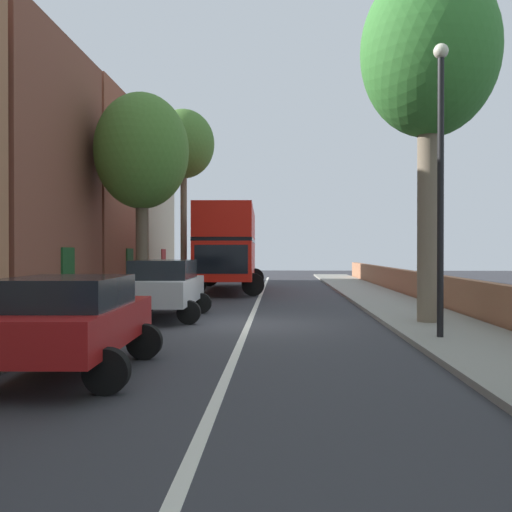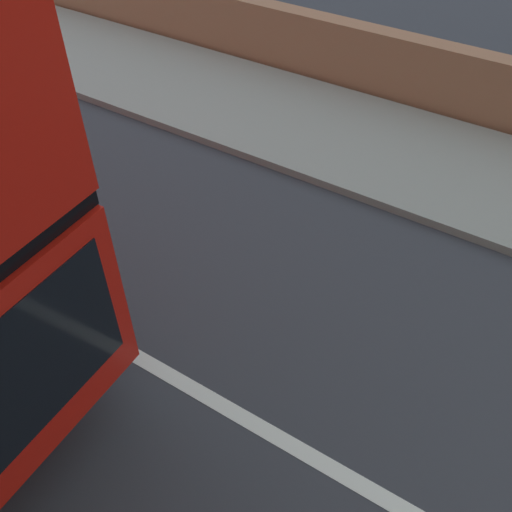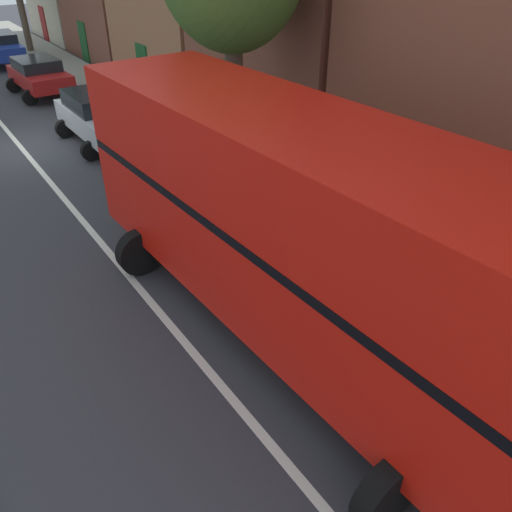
{
  "view_description": "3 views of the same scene",
  "coord_description": "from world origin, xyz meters",
  "px_view_note": "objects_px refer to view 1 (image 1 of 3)",
  "views": [
    {
      "loc": [
        0.83,
        -15.03,
        1.97
      ],
      "look_at": [
        -0.09,
        7.2,
        1.78
      ],
      "focal_mm": 39.3,
      "sensor_mm": 36.0,
      "label": 1
    },
    {
      "loc": [
        -2.28,
        5.33,
        4.86
      ],
      "look_at": [
        0.23,
        6.91,
        1.96
      ],
      "focal_mm": 39.64,
      "sensor_mm": 36.0,
      "label": 2
    },
    {
      "loc": [
        2.89,
        18.47,
        6.33
      ],
      "look_at": [
        -1.45,
        12.19,
        1.44
      ],
      "focal_mm": 35.81,
      "sensor_mm": 36.0,
      "label": 3
    }
  ],
  "objects_px": {
    "parked_car_red_left_3": "(70,318)",
    "street_tree_left_4": "(184,145)",
    "lamppost_right": "(441,166)",
    "street_tree_left_2": "(142,152)",
    "street_tree_right_3": "(429,57)",
    "double_decker_bus": "(229,244)",
    "parked_car_silver_left_1": "(165,285)"
  },
  "relations": [
    {
      "from": "parked_car_red_left_3",
      "to": "street_tree_left_4",
      "type": "height_order",
      "value": "street_tree_left_4"
    },
    {
      "from": "street_tree_left_4",
      "to": "lamppost_right",
      "type": "height_order",
      "value": "street_tree_left_4"
    },
    {
      "from": "parked_car_red_left_3",
      "to": "street_tree_left_4",
      "type": "xyz_separation_m",
      "value": [
        -2.15,
        23.17,
        7.13
      ]
    },
    {
      "from": "street_tree_left_2",
      "to": "street_tree_right_3",
      "type": "height_order",
      "value": "street_tree_right_3"
    },
    {
      "from": "double_decker_bus",
      "to": "street_tree_left_2",
      "type": "distance_m",
      "value": 7.63
    },
    {
      "from": "street_tree_right_3",
      "to": "parked_car_silver_left_1",
      "type": "bearing_deg",
      "value": 169.58
    },
    {
      "from": "street_tree_left_4",
      "to": "lamppost_right",
      "type": "xyz_separation_m",
      "value": [
        8.95,
        -19.7,
        -4.23
      ]
    },
    {
      "from": "street_tree_left_2",
      "to": "street_tree_left_4",
      "type": "distance_m",
      "value": 10.43
    },
    {
      "from": "parked_car_red_left_3",
      "to": "street_tree_left_2",
      "type": "distance_m",
      "value": 14.02
    },
    {
      "from": "parked_car_silver_left_1",
      "to": "parked_car_red_left_3",
      "type": "height_order",
      "value": "parked_car_silver_left_1"
    },
    {
      "from": "parked_car_red_left_3",
      "to": "double_decker_bus",
      "type": "bearing_deg",
      "value": 87.61
    },
    {
      "from": "street_tree_left_4",
      "to": "street_tree_left_2",
      "type": "bearing_deg",
      "value": -89.44
    },
    {
      "from": "parked_car_silver_left_1",
      "to": "street_tree_right_3",
      "type": "height_order",
      "value": "street_tree_right_3"
    },
    {
      "from": "parked_car_red_left_3",
      "to": "lamppost_right",
      "type": "distance_m",
      "value": 8.16
    },
    {
      "from": "street_tree_right_3",
      "to": "street_tree_left_4",
      "type": "xyz_separation_m",
      "value": [
        -9.41,
        17.05,
        0.98
      ]
    },
    {
      "from": "double_decker_bus",
      "to": "street_tree_left_4",
      "type": "distance_m",
      "value": 7.57
    },
    {
      "from": "double_decker_bus",
      "to": "street_tree_right_3",
      "type": "distance_m",
      "value": 15.27
    },
    {
      "from": "street_tree_left_2",
      "to": "lamppost_right",
      "type": "xyz_separation_m",
      "value": [
        8.85,
        -9.5,
        -2.03
      ]
    },
    {
      "from": "parked_car_silver_left_1",
      "to": "street_tree_right_3",
      "type": "distance_m",
      "value": 9.57
    },
    {
      "from": "parked_car_silver_left_1",
      "to": "double_decker_bus",
      "type": "bearing_deg",
      "value": 86.08
    },
    {
      "from": "street_tree_left_2",
      "to": "parked_car_red_left_3",
      "type": "bearing_deg",
      "value": -81.01
    },
    {
      "from": "street_tree_right_3",
      "to": "street_tree_left_4",
      "type": "bearing_deg",
      "value": 118.9
    },
    {
      "from": "parked_car_silver_left_1",
      "to": "parked_car_red_left_3",
      "type": "bearing_deg",
      "value": -89.99
    },
    {
      "from": "parked_car_red_left_3",
      "to": "street_tree_right_3",
      "type": "xyz_separation_m",
      "value": [
        7.26,
        6.12,
        6.16
      ]
    },
    {
      "from": "double_decker_bus",
      "to": "parked_car_silver_left_1",
      "type": "height_order",
      "value": "double_decker_bus"
    },
    {
      "from": "double_decker_bus",
      "to": "parked_car_red_left_3",
      "type": "xyz_separation_m",
      "value": [
        -0.8,
        -19.13,
        -1.45
      ]
    },
    {
      "from": "street_tree_left_2",
      "to": "street_tree_left_4",
      "type": "xyz_separation_m",
      "value": [
        -0.1,
        10.2,
        2.2
      ]
    },
    {
      "from": "street_tree_right_3",
      "to": "lamppost_right",
      "type": "bearing_deg",
      "value": -99.84
    },
    {
      "from": "street_tree_left_4",
      "to": "lamppost_right",
      "type": "relative_size",
      "value": 1.58
    },
    {
      "from": "street_tree_right_3",
      "to": "parked_car_red_left_3",
      "type": "bearing_deg",
      "value": -139.87
    },
    {
      "from": "lamppost_right",
      "to": "street_tree_right_3",
      "type": "bearing_deg",
      "value": 80.16
    },
    {
      "from": "street_tree_right_3",
      "to": "street_tree_left_4",
      "type": "relative_size",
      "value": 0.94
    }
  ]
}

